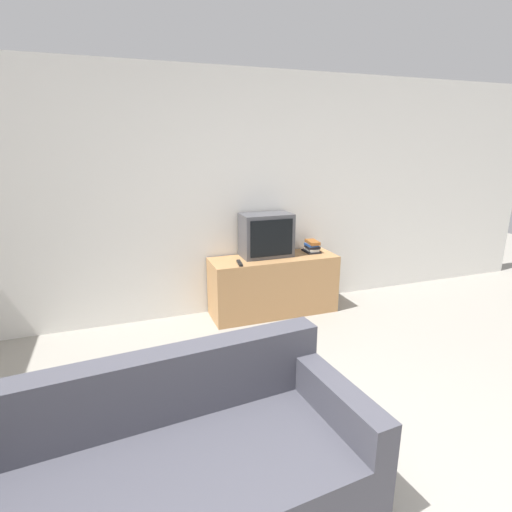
{
  "coord_description": "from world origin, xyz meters",
  "views": [
    {
      "loc": [
        -0.92,
        -1.15,
        1.85
      ],
      "look_at": [
        0.31,
        2.3,
        0.82
      ],
      "focal_mm": 28.0,
      "sensor_mm": 36.0,
      "label": 1
    }
  ],
  "objects": [
    {
      "name": "tv_stand",
      "position": [
        0.68,
        2.74,
        0.33
      ],
      "size": [
        1.4,
        0.47,
        0.65
      ],
      "color": "tan",
      "rests_on": "ground_plane"
    },
    {
      "name": "book_stack",
      "position": [
        1.17,
        2.8,
        0.71
      ],
      "size": [
        0.17,
        0.22,
        0.13
      ],
      "color": "black",
      "rests_on": "tv_stand"
    },
    {
      "name": "remote_on_stand",
      "position": [
        0.25,
        2.62,
        0.66
      ],
      "size": [
        0.06,
        0.19,
        0.02
      ],
      "rotation": [
        0.0,
        0.0,
        -0.14
      ],
      "color": "black",
      "rests_on": "tv_stand"
    },
    {
      "name": "wall_back",
      "position": [
        0.0,
        3.03,
        1.3
      ],
      "size": [
        9.0,
        0.06,
        2.6
      ],
      "color": "white",
      "rests_on": "ground_plane"
    },
    {
      "name": "television",
      "position": [
        0.62,
        2.82,
        0.89
      ],
      "size": [
        0.55,
        0.32,
        0.47
      ],
      "color": "#4C4C51",
      "rests_on": "tv_stand"
    },
    {
      "name": "couch",
      "position": [
        -0.85,
        0.46,
        0.27
      ],
      "size": [
        2.12,
        1.04,
        0.8
      ],
      "rotation": [
        0.0,
        0.0,
        0.09
      ],
      "color": "#474751",
      "rests_on": "ground_plane"
    }
  ]
}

